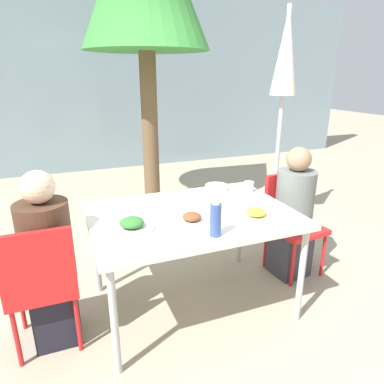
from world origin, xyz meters
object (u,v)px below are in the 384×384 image
(person_left, at_px, (49,265))
(salad_bowl, at_px, (216,188))
(chair_left, at_px, (41,280))
(person_right, at_px, (293,217))
(bottle, at_px, (215,219))
(drinking_cup, at_px, (249,187))
(chair_right, at_px, (290,216))
(closed_umbrella, at_px, (284,78))

(person_left, height_order, salad_bowl, person_left)
(chair_left, relative_size, person_right, 0.77)
(bottle, relative_size, drinking_cup, 2.53)
(chair_left, xyz_separation_m, person_left, (0.05, 0.08, 0.05))
(person_left, xyz_separation_m, chair_right, (1.92, 0.19, -0.05))
(person_left, height_order, drinking_cup, person_left)
(closed_umbrella, xyz_separation_m, bottle, (-1.32, -1.28, -0.76))
(person_left, xyz_separation_m, salad_bowl, (1.30, 0.37, 0.23))
(person_right, xyz_separation_m, bottle, (-0.94, -0.48, 0.32))
(chair_right, xyz_separation_m, person_right, (-0.04, -0.09, 0.03))
(person_right, bearing_deg, chair_right, -121.85)
(person_left, bearing_deg, closed_umbrella, 21.96)
(bottle, relative_size, salad_bowl, 1.18)
(person_right, xyz_separation_m, closed_umbrella, (0.37, 0.80, 1.09))
(chair_left, distance_m, person_left, 0.11)
(person_right, bearing_deg, bottle, 20.73)
(person_right, bearing_deg, drinking_cup, -27.79)
(closed_umbrella, bearing_deg, chair_left, -156.81)
(chair_right, bearing_deg, closed_umbrella, -121.00)
(chair_right, height_order, drinking_cup, chair_right)
(closed_umbrella, relative_size, drinking_cup, 26.25)
(chair_right, bearing_deg, person_right, 58.15)
(salad_bowl, bearing_deg, person_left, -164.13)
(closed_umbrella, relative_size, bottle, 10.37)
(chair_left, height_order, bottle, bottle)
(person_left, xyz_separation_m, closed_umbrella, (2.25, 0.91, 1.07))
(chair_right, xyz_separation_m, salad_bowl, (-0.62, 0.18, 0.27))
(chair_right, distance_m, drinking_cup, 0.50)
(drinking_cup, distance_m, salad_bowl, 0.26)
(chair_left, height_order, closed_umbrella, closed_umbrella)
(person_left, distance_m, salad_bowl, 1.37)
(drinking_cup, xyz_separation_m, salad_bowl, (-0.23, 0.13, -0.02))
(chair_left, relative_size, drinking_cup, 9.93)
(chair_left, xyz_separation_m, drinking_cup, (1.57, 0.32, 0.29))
(person_left, distance_m, closed_umbrella, 2.65)
(chair_left, xyz_separation_m, person_right, (1.93, 0.18, 0.03))
(person_right, distance_m, salad_bowl, 0.68)
(chair_left, bearing_deg, person_right, 5.41)
(chair_left, height_order, person_left, person_left)
(person_right, bearing_deg, chair_left, -0.79)
(bottle, height_order, salad_bowl, bottle)
(person_left, relative_size, person_right, 1.02)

